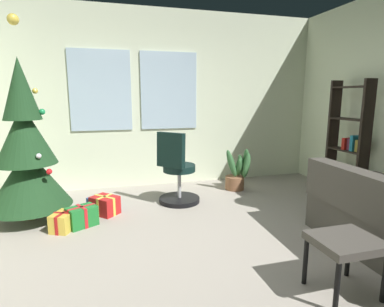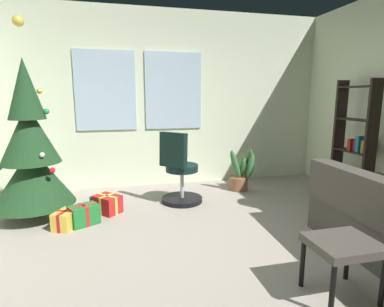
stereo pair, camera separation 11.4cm
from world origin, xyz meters
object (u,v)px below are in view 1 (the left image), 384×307
Objects in this scene: footstool at (346,246)px; gift_box_green at (82,216)px; gift_box_blue at (102,203)px; office_chair at (177,175)px; holiday_tree at (27,155)px; bookshelf at (347,148)px; potted_plant at (238,173)px; gift_box_red at (105,205)px; gift_box_gold at (64,222)px.

footstool is 2.65m from gift_box_green.
footstool is 1.13× the size of gift_box_blue.
office_chair is at bearing 108.22° from footstool.
office_chair is at bearing 2.55° from holiday_tree.
gift_box_green is 0.37× the size of office_chair.
footstool is at bearing -42.60° from gift_box_green.
footstool is 2.88m from gift_box_blue.
bookshelf is 2.51× the size of potted_plant.
office_chair is (0.96, 0.15, 0.28)m from gift_box_red.
holiday_tree reaches higher than gift_box_red.
holiday_tree is at bearing -171.82° from gift_box_blue.
gift_box_blue is (-1.73, 2.28, -0.30)m from footstool.
gift_box_red is 1.18× the size of gift_box_gold.
gift_box_green is at bearing -128.92° from gift_box_red.
gift_box_blue is at bearing -171.09° from potted_plant.
gift_box_red is at bearing -165.87° from potted_plant.
office_chair is (1.39, 0.52, 0.29)m from gift_box_gold.
gift_box_gold is at bearing -159.45° from office_chair.
bookshelf is at bearing -4.50° from holiday_tree.
gift_box_red is at bearing 51.08° from gift_box_green.
potted_plant reaches higher than footstool.
holiday_tree is 0.96m from gift_box_green.
holiday_tree is at bearing 139.43° from footstool.
gift_box_red is (-1.69, 2.10, -0.26)m from footstool.
office_chair reaches higher than gift_box_gold.
bookshelf is at bearing 1.73° from gift_box_gold.
gift_box_red is 0.23× the size of bookshelf.
bookshelf is at bearing 0.81° from gift_box_green.
gift_box_gold is 0.69m from gift_box_blue.
bookshelf is (2.38, -0.41, 0.34)m from office_chair.
gift_box_blue is (0.80, 0.12, -0.70)m from holiday_tree.
gift_box_green is 1.12× the size of gift_box_gold.
gift_box_green is at bearing -159.15° from office_chair.
potted_plant is (1.05, 0.36, -0.13)m from office_chair.
gift_box_gold is (-0.19, -0.06, -0.01)m from gift_box_green.
bookshelf is (4.17, -0.33, -0.05)m from holiday_tree.
holiday_tree is (-2.53, 2.17, 0.40)m from footstool.
potted_plant is (-1.32, 0.76, -0.47)m from bookshelf.
footstool reaches higher than gift_box_blue.
potted_plant is at bearing 14.13° from gift_box_red.
gift_box_blue is 2.08m from potted_plant.
footstool is 1.25× the size of gift_box_green.
potted_plant is (2.45, 0.88, 0.16)m from gift_box_gold.
gift_box_blue is at bearing 99.82° from gift_box_red.
gift_box_blue is 0.41× the size of office_chair.
gift_box_gold is at bearing 141.01° from footstool.
gift_box_green is at bearing -160.17° from potted_plant.
gift_box_red is 0.95× the size of gift_box_blue.
holiday_tree is 4.18m from bookshelf.
office_chair is at bearing 8.92° from gift_box_red.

